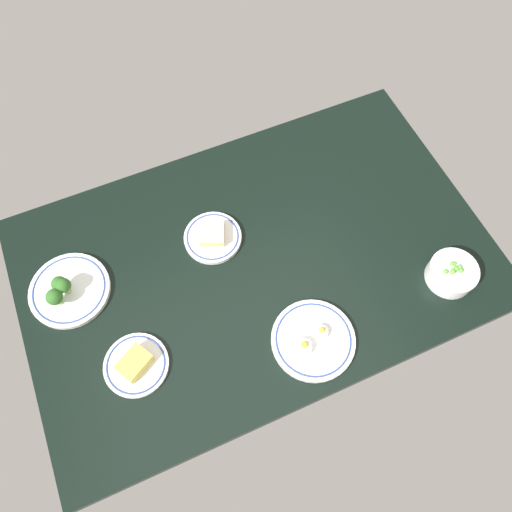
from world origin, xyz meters
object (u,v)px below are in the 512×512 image
at_px(plate_sandwich, 213,237).
at_px(plate_eggs, 313,340).
at_px(plate_broccoli, 67,290).
at_px(plate_cheese, 136,364).
at_px(bowl_peas, 452,273).

bearing_deg(plate_sandwich, plate_eggs, 108.54).
bearing_deg(plate_broccoli, plate_eggs, 144.81).
relative_size(plate_cheese, bowl_peas, 1.25).
xyz_separation_m(plate_eggs, plate_sandwich, (0.13, -0.40, 0.00)).
bearing_deg(plate_eggs, bowl_peas, -178.32).
bearing_deg(bowl_peas, plate_sandwich, -33.89).
distance_m(plate_broccoli, plate_sandwich, 0.43).
distance_m(plate_eggs, plate_broccoli, 0.69).
bearing_deg(plate_eggs, plate_sandwich, -71.46).
bearing_deg(plate_cheese, plate_sandwich, -139.78).
distance_m(plate_eggs, bowl_peas, 0.44).
height_order(plate_broccoli, bowl_peas, plate_broccoli).
relative_size(plate_eggs, plate_broccoli, 1.00).
xyz_separation_m(plate_cheese, plate_eggs, (-0.45, 0.13, -0.00)).
distance_m(plate_sandwich, bowl_peas, 0.69).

